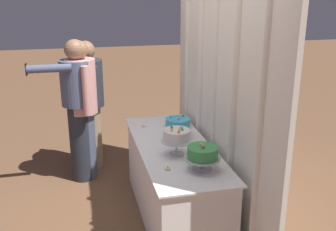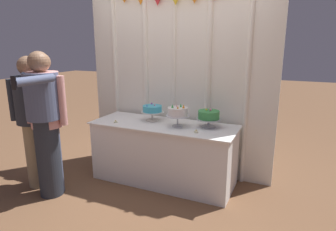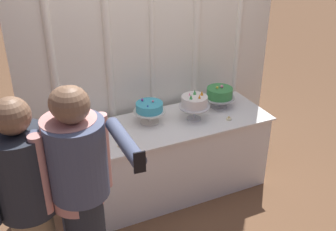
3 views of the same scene
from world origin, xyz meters
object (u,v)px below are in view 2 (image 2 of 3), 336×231
(guest_man_dark_suit, at_px, (47,120))
(guest_man_pink_jacket, at_px, (34,119))
(cake_display_leftmost, at_px, (152,110))
(tealight_far_left, at_px, (116,122))
(tealight_near_left, at_px, (196,132))
(guest_girl_blue_dress, at_px, (44,120))
(cake_display_rightmost, at_px, (209,116))
(cake_table, at_px, (163,153))
(cake_display_center, at_px, (178,112))

(guest_man_dark_suit, relative_size, guest_man_pink_jacket, 1.03)
(cake_display_leftmost, height_order, tealight_far_left, cake_display_leftmost)
(tealight_near_left, xyz_separation_m, guest_man_pink_jacket, (-1.86, -0.55, 0.09))
(guest_man_dark_suit, xyz_separation_m, guest_girl_blue_dress, (0.02, -0.05, 0.01))
(guest_man_pink_jacket, bearing_deg, cake_display_rightmost, 23.20)
(cake_display_leftmost, xyz_separation_m, tealight_far_left, (-0.38, -0.28, -0.13))
(cake_display_leftmost, xyz_separation_m, cake_display_rightmost, (0.74, 0.01, -0.00))
(cake_display_rightmost, bearing_deg, guest_man_dark_suit, -150.91)
(guest_girl_blue_dress, bearing_deg, cake_table, 38.78)
(cake_table, relative_size, cake_display_leftmost, 6.18)
(cake_table, height_order, guest_girl_blue_dress, guest_girl_blue_dress)
(guest_man_dark_suit, bearing_deg, cake_display_rightmost, 29.09)
(cake_display_leftmost, distance_m, tealight_near_left, 0.75)
(cake_display_rightmost, relative_size, guest_girl_blue_dress, 0.18)
(cake_table, bearing_deg, guest_man_dark_suit, -143.27)
(cake_table, xyz_separation_m, tealight_near_left, (0.49, -0.18, 0.39))
(guest_girl_blue_dress, bearing_deg, guest_man_dark_suit, 108.48)
(cake_display_leftmost, xyz_separation_m, guest_man_dark_suit, (-0.88, -0.89, -0.01))
(tealight_far_left, relative_size, tealight_near_left, 1.06)
(cake_display_rightmost, distance_m, guest_girl_blue_dress, 1.87)
(cake_display_leftmost, relative_size, guest_man_pink_jacket, 0.18)
(guest_girl_blue_dress, bearing_deg, tealight_near_left, 23.58)
(cake_display_leftmost, distance_m, tealight_far_left, 0.49)
(guest_man_dark_suit, bearing_deg, cake_display_center, 31.34)
(tealight_far_left, bearing_deg, cake_display_leftmost, 36.20)
(tealight_near_left, bearing_deg, tealight_far_left, -179.42)
(guest_man_dark_suit, distance_m, guest_man_pink_jacket, 0.31)
(guest_man_pink_jacket, bearing_deg, cake_display_center, 23.91)
(cake_display_rightmost, bearing_deg, guest_man_pink_jacket, -156.80)
(cake_table, xyz_separation_m, guest_man_dark_suit, (-1.08, -0.80, 0.51))
(cake_table, distance_m, guest_man_pink_jacket, 1.63)
(cake_display_rightmost, xyz_separation_m, tealight_near_left, (-0.06, -0.28, -0.13))
(cake_display_rightmost, bearing_deg, cake_table, -169.70)
(cake_table, height_order, cake_display_leftmost, cake_display_leftmost)
(guest_man_pink_jacket, height_order, guest_girl_blue_dress, guest_girl_blue_dress)
(tealight_far_left, bearing_deg, tealight_near_left, 0.58)
(cake_display_center, xyz_separation_m, guest_man_pink_jacket, (-1.58, -0.70, -0.08))
(cake_table, height_order, guest_man_pink_jacket, guest_man_pink_jacket)
(cake_display_center, distance_m, cake_display_rightmost, 0.37)
(cake_table, xyz_separation_m, guest_girl_blue_dress, (-1.06, -0.85, 0.52))
(guest_girl_blue_dress, bearing_deg, cake_display_leftmost, 47.52)
(cake_table, distance_m, guest_man_dark_suit, 1.44)
(tealight_far_left, xyz_separation_m, tealight_near_left, (1.06, 0.01, 0.00))
(cake_table, bearing_deg, tealight_near_left, -19.99)
(guest_man_dark_suit, xyz_separation_m, guest_man_pink_jacket, (-0.30, 0.08, -0.04))
(cake_display_leftmost, xyz_separation_m, guest_man_pink_jacket, (-1.18, -0.81, -0.05))
(guest_man_dark_suit, bearing_deg, guest_girl_blue_dress, -71.52)
(cake_table, height_order, tealight_far_left, tealight_far_left)
(cake_display_leftmost, relative_size, guest_girl_blue_dress, 0.18)
(tealight_far_left, distance_m, guest_girl_blue_dress, 0.83)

